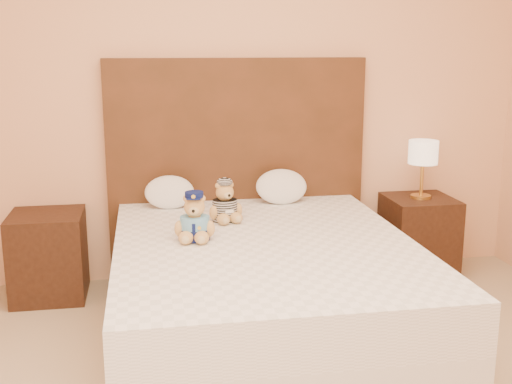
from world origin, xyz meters
TOP-DOWN VIEW (x-y plane):
  - bed at (0.00, 1.20)m, footprint 1.60×2.00m
  - headboard at (0.00, 2.21)m, footprint 1.75×0.08m
  - nightstand_left at (-1.25, 2.00)m, footprint 0.45×0.45m
  - nightstand_right at (1.25, 2.00)m, footprint 0.45×0.45m
  - lamp at (1.25, 2.00)m, footprint 0.20×0.20m
  - teddy_police at (-0.37, 1.29)m, footprint 0.26×0.25m
  - teddy_prisoner at (-0.16, 1.64)m, footprint 0.27×0.26m
  - pillow_left at (-0.47, 2.03)m, footprint 0.32×0.21m
  - pillow_right at (0.27, 2.03)m, footprint 0.34×0.22m

SIDE VIEW (x-z plane):
  - nightstand_left at x=-1.25m, z-range 0.00..0.55m
  - nightstand_right at x=1.25m, z-range 0.00..0.55m
  - bed at x=0.00m, z-range 0.00..0.55m
  - pillow_left at x=-0.47m, z-range 0.55..0.77m
  - pillow_right at x=0.27m, z-range 0.55..0.79m
  - teddy_prisoner at x=-0.16m, z-range 0.55..0.80m
  - teddy_police at x=-0.37m, z-range 0.55..0.82m
  - headboard at x=0.00m, z-range 0.00..1.50m
  - lamp at x=1.25m, z-range 0.65..1.05m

